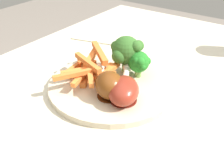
% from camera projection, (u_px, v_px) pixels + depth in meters
% --- Properties ---
extents(dinner_plate, '(0.26, 0.26, 0.01)m').
position_uv_depth(dinner_plate, '(112.00, 85.00, 0.58)').
color(dinner_plate, beige).
rests_on(dinner_plate, dining_table).
extents(broccoli_floret_front, '(0.07, 0.07, 0.08)m').
position_uv_depth(broccoli_floret_front, '(126.00, 51.00, 0.59)').
color(broccoli_floret_front, '#73B95E').
rests_on(broccoli_floret_front, dinner_plate).
extents(broccoli_floret_middle, '(0.05, 0.05, 0.06)m').
position_uv_depth(broccoli_floret_middle, '(139.00, 62.00, 0.58)').
color(broccoli_floret_middle, '#76A24E').
rests_on(broccoli_floret_middle, dinner_plate).
extents(carrot_fries_pile, '(0.17, 0.13, 0.05)m').
position_uv_depth(carrot_fries_pile, '(91.00, 68.00, 0.58)').
color(carrot_fries_pile, orange).
rests_on(carrot_fries_pile, dinner_plate).
extents(chicken_drumstick_near, '(0.10, 0.11, 0.05)m').
position_uv_depth(chicken_drumstick_near, '(109.00, 84.00, 0.52)').
color(chicken_drumstick_near, '#4B200A').
rests_on(chicken_drumstick_near, dinner_plate).
extents(chicken_drumstick_far, '(0.14, 0.09, 0.04)m').
position_uv_depth(chicken_drumstick_far, '(123.00, 89.00, 0.52)').
color(chicken_drumstick_far, '#601910').
rests_on(chicken_drumstick_far, dinner_plate).
extents(napkin, '(0.20, 0.18, 0.00)m').
position_uv_depth(napkin, '(104.00, 32.00, 0.85)').
color(napkin, beige).
rests_on(napkin, dining_table).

